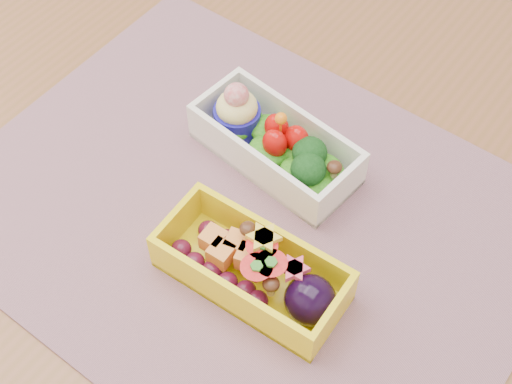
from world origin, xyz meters
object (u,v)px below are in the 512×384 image
Objects in this scene: table at (252,233)px; bento_yellow at (255,270)px; placemat at (247,215)px; bento_white at (275,143)px.

table is 0.17m from bento_yellow.
placemat is at bearing 130.50° from bento_yellow.
table is 7.02× the size of bento_yellow.
placemat is 0.08m from bento_white.
bento_white is (0.00, 0.03, 0.13)m from table.
table is at bearing -90.99° from bento_white.
placemat is at bearing -68.97° from bento_white.
bento_yellow is (0.07, -0.09, 0.13)m from table.
placemat is 3.14× the size of bento_yellow.
table is 6.82× the size of bento_white.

